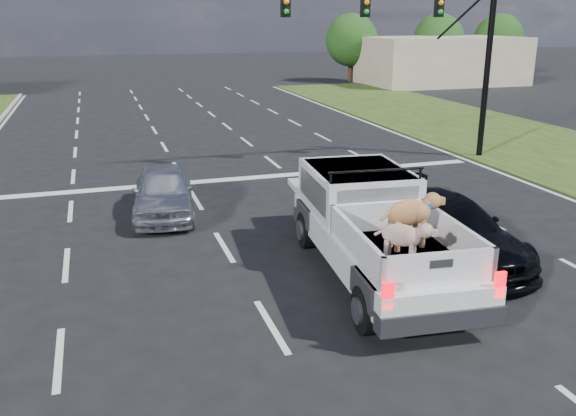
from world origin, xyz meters
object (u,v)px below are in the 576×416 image
(pickup_truck, at_px, (374,226))
(black_coupe, at_px, (446,228))
(traffic_signal, at_px, (432,29))
(silver_sedan, at_px, (163,191))

(pickup_truck, xyz_separation_m, black_coupe, (1.89, 0.29, -0.34))
(traffic_signal, relative_size, pickup_truck, 1.48)
(black_coupe, bearing_deg, silver_sedan, 135.42)
(pickup_truck, bearing_deg, black_coupe, 13.82)
(traffic_signal, height_order, silver_sedan, traffic_signal)
(traffic_signal, distance_m, pickup_truck, 11.49)
(traffic_signal, bearing_deg, pickup_truck, -125.17)
(black_coupe, bearing_deg, pickup_truck, -174.19)
(traffic_signal, height_order, pickup_truck, traffic_signal)
(traffic_signal, relative_size, silver_sedan, 2.33)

